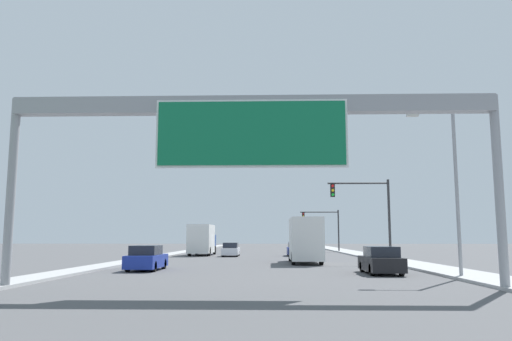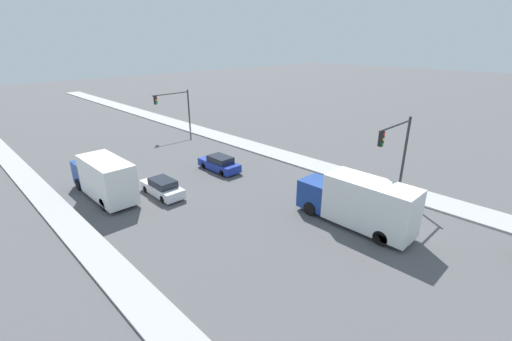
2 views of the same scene
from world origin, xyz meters
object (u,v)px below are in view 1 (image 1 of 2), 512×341
at_px(car_near_left, 296,249).
at_px(car_mid_left, 231,250).
at_px(sign_gantry, 252,126).
at_px(car_far_center, 147,259).
at_px(truck_box_secondary, 202,240).
at_px(street_lamp_right, 450,177).
at_px(car_far_left, 381,261).
at_px(truck_box_primary, 305,240).
at_px(traffic_light_mid_block, 325,223).
at_px(traffic_light_near_intersection, 370,206).

xyz_separation_m(car_near_left, car_mid_left, (-7.00, -1.22, -0.02)).
height_order(sign_gantry, car_far_center, sign_gantry).
xyz_separation_m(truck_box_secondary, street_lamp_right, (17.06, -31.09, 3.39)).
relative_size(sign_gantry, car_mid_left, 4.54).
bearing_deg(car_mid_left, sign_gantry, -84.11).
bearing_deg(car_near_left, truck_box_secondary, 170.91).
xyz_separation_m(sign_gantry, car_mid_left, (-3.50, 33.90, -5.94)).
distance_m(car_near_left, car_far_left, 26.65).
xyz_separation_m(car_near_left, truck_box_primary, (0.00, -15.10, 1.08)).
distance_m(car_far_center, truck_box_primary, 13.69).
height_order(car_far_center, truck_box_secondary, truck_box_secondary).
bearing_deg(sign_gantry, traffic_light_mid_block, 80.44).
xyz_separation_m(car_near_left, car_far_left, (3.50, -26.42, 0.01)).
relative_size(car_near_left, traffic_light_near_intersection, 0.70).
height_order(sign_gantry, truck_box_primary, sign_gantry).
bearing_deg(street_lamp_right, truck_box_secondary, 118.75).
bearing_deg(car_near_left, car_mid_left, -170.10).
relative_size(truck_box_secondary, traffic_light_mid_block, 1.37).
relative_size(car_mid_left, truck_box_primary, 0.54).
height_order(car_far_left, traffic_light_near_intersection, traffic_light_near_intersection).
xyz_separation_m(sign_gantry, car_far_center, (-7.00, 11.30, -5.90)).
xyz_separation_m(car_far_left, car_mid_left, (-10.50, 25.20, -0.04)).
height_order(car_far_center, truck_box_primary, truck_box_primary).
bearing_deg(traffic_light_mid_block, sign_gantry, -99.56).
height_order(truck_box_primary, street_lamp_right, street_lamp_right).
xyz_separation_m(sign_gantry, truck_box_primary, (3.50, 20.02, -4.83)).
relative_size(sign_gantry, truck_box_primary, 2.45).
xyz_separation_m(truck_box_secondary, traffic_light_near_intersection, (15.73, -16.69, 2.78)).
xyz_separation_m(car_far_center, car_mid_left, (3.50, 22.60, -0.04)).
distance_m(car_near_left, traffic_light_near_intersection, 16.35).
bearing_deg(car_mid_left, truck_box_primary, -63.23).
relative_size(car_far_left, truck_box_primary, 0.54).
distance_m(sign_gantry, car_near_left, 35.79).
xyz_separation_m(truck_box_primary, traffic_light_mid_block, (4.94, 30.08, 2.22)).
bearing_deg(traffic_light_near_intersection, car_far_left, -98.61).
bearing_deg(car_mid_left, car_far_left, -67.38).
height_order(car_near_left, truck_box_primary, truck_box_primary).
bearing_deg(sign_gantry, car_mid_left, 95.89).
height_order(sign_gantry, traffic_light_mid_block, sign_gantry).
bearing_deg(sign_gantry, car_far_left, 51.18).
bearing_deg(truck_box_secondary, car_mid_left, -39.65).
height_order(truck_box_primary, traffic_light_mid_block, traffic_light_mid_block).
bearing_deg(traffic_light_near_intersection, car_mid_left, 131.55).
distance_m(car_far_left, traffic_light_mid_block, 41.56).
bearing_deg(truck_box_secondary, car_far_center, -90.00).
height_order(truck_box_primary, traffic_light_near_intersection, traffic_light_near_intersection).
distance_m(car_far_left, street_lamp_right, 6.13).
bearing_deg(street_lamp_right, sign_gantry, -150.41).
height_order(sign_gantry, car_mid_left, sign_gantry).
xyz_separation_m(sign_gantry, car_near_left, (3.50, 35.12, -5.91)).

